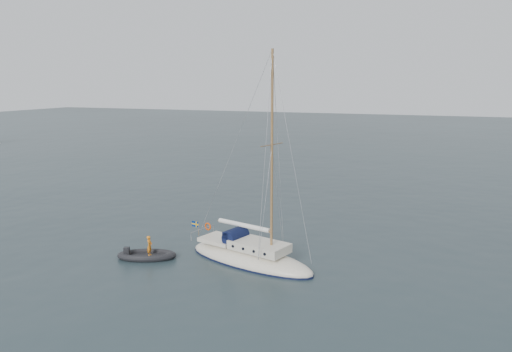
% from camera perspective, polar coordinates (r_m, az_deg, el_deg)
% --- Properties ---
extents(ground, '(300.00, 300.00, 0.00)m').
position_cam_1_polar(ground, '(32.73, 2.11, -9.56)').
color(ground, black).
rests_on(ground, ground).
extents(sailboat, '(9.71, 2.91, 13.83)m').
position_cam_1_polar(sailboat, '(31.99, -0.67, -8.06)').
color(sailboat, '#EEE1CB').
rests_on(sailboat, ground).
extents(dinghy, '(2.52, 1.14, 0.36)m').
position_cam_1_polar(dinghy, '(35.93, -3.59, -7.43)').
color(dinghy, '#4A4A4E').
rests_on(dinghy, ground).
extents(rib, '(3.86, 1.75, 1.54)m').
position_cam_1_polar(rib, '(33.69, -12.39, -8.78)').
color(rib, black).
rests_on(rib, ground).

